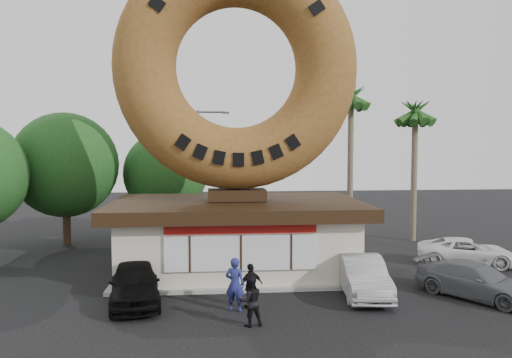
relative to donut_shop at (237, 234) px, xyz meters
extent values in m
plane|color=black|center=(0.00, -5.98, -1.77)|extent=(90.00, 90.00, 0.00)
cube|color=beige|center=(0.00, 0.02, -0.27)|extent=(10.00, 6.00, 3.00)
cube|color=#999993|center=(0.00, 0.02, -1.69)|extent=(10.60, 6.60, 0.15)
cube|color=#3F3F3F|center=(0.00, 0.02, 1.28)|extent=(10.00, 6.00, 0.10)
cube|color=black|center=(0.00, 0.02, 1.23)|extent=(11.20, 7.20, 0.55)
cube|color=silver|center=(0.00, -3.03, -0.22)|extent=(6.00, 0.12, 1.40)
cube|color=#A0120D|center=(0.00, -3.05, 0.78)|extent=(6.00, 0.10, 0.45)
cube|color=black|center=(0.00, 0.02, 1.78)|extent=(2.60, 1.40, 0.50)
torus|color=#95562B|center=(0.00, 0.02, 7.46)|extent=(10.85, 2.77, 10.85)
cylinder|color=#473321|center=(-9.50, 7.02, -0.12)|extent=(0.44, 0.44, 3.30)
sphere|color=#1D4117|center=(-9.50, 7.02, 2.88)|extent=(6.00, 6.00, 6.00)
cylinder|color=#473321|center=(-4.00, 9.02, -0.34)|extent=(0.44, 0.44, 2.86)
sphere|color=#1D4117|center=(-4.00, 9.02, 2.26)|extent=(5.20, 5.20, 5.20)
cylinder|color=#726651|center=(7.50, 8.02, 2.73)|extent=(0.36, 0.36, 9.00)
cylinder|color=#726651|center=(11.00, 6.52, 2.23)|extent=(0.36, 0.36, 8.00)
cylinder|color=#59595E|center=(-2.00, 10.02, 2.23)|extent=(0.18, 0.18, 8.00)
cylinder|color=#59595E|center=(-1.10, 10.02, 6.13)|extent=(1.80, 0.12, 0.12)
cube|color=#59595E|center=(-0.20, 10.02, 6.08)|extent=(0.45, 0.20, 0.12)
imported|color=navy|center=(-0.35, -5.31, -0.82)|extent=(0.80, 0.65, 1.90)
imported|color=black|center=(0.09, -6.80, -0.95)|extent=(0.90, 0.76, 1.63)
imported|color=black|center=(0.24, -5.04, -0.97)|extent=(1.01, 0.75, 1.60)
imported|color=black|center=(-3.96, -4.16, -1.02)|extent=(2.39, 4.58, 1.49)
imported|color=#9A9A9E|center=(4.67, -3.85, -1.03)|extent=(2.00, 4.61, 1.48)
imported|color=slate|center=(8.84, -4.65, -1.11)|extent=(4.14, 4.78, 1.32)
imported|color=silver|center=(11.19, 0.42, -1.13)|extent=(5.02, 3.53, 1.27)
camera|label=1|loc=(-1.13, -22.41, 4.07)|focal=35.00mm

